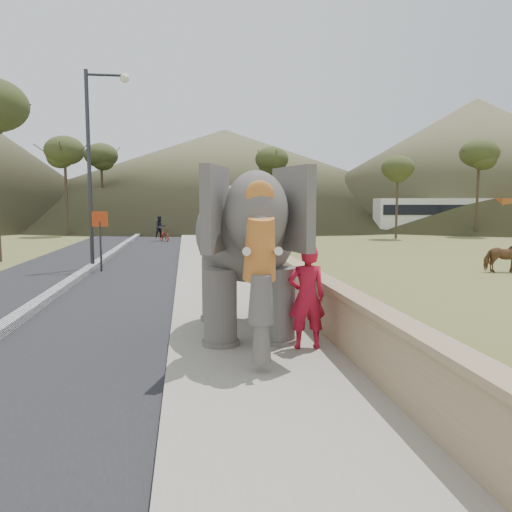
{
  "coord_description": "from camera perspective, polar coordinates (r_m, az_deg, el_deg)",
  "views": [
    {
      "loc": [
        -1.16,
        -8.95,
        2.75
      ],
      "look_at": [
        0.2,
        0.71,
        1.7
      ],
      "focal_mm": 35.0,
      "sensor_mm": 36.0,
      "label": 1
    }
  ],
  "objects": [
    {
      "name": "hill_far",
      "position": [
        79.3,
        -3.59,
        9.22
      ],
      "size": [
        80.0,
        80.0,
        14.0
      ],
      "primitive_type": "cone",
      "color": "brown",
      "rests_on": "ground"
    },
    {
      "name": "bus_white",
      "position": [
        48.19,
        19.93,
        4.36
      ],
      "size": [
        11.2,
        3.59,
        3.1
      ],
      "primitive_type": "cube",
      "rotation": [
        0.0,
        0.0,
        1.47
      ],
      "color": "silver",
      "rests_on": "ground"
    },
    {
      "name": "elephant_and_man",
      "position": [
        10.01,
        -1.21,
        0.17
      ],
      "size": [
        2.41,
        4.36,
        3.14
      ],
      "color": "#68635E",
      "rests_on": "ground"
    },
    {
      "name": "hill_right",
      "position": [
        71.58,
        23.66,
        9.85
      ],
      "size": [
        56.0,
        56.0,
        16.0
      ],
      "primitive_type": "cone",
      "color": "brown",
      "rests_on": "ground"
    },
    {
      "name": "trees",
      "position": [
        42.2,
        -0.38,
        7.9
      ],
      "size": [
        47.42,
        34.7,
        9.24
      ],
      "color": "#473828",
      "rests_on": "ground"
    },
    {
      "name": "walkway",
      "position": [
        19.17,
        -4.47,
        -1.89
      ],
      "size": [
        3.0,
        120.0,
        0.15
      ],
      "primitive_type": "cube",
      "color": "#9E9687",
      "rests_on": "ground"
    },
    {
      "name": "lamppost",
      "position": [
        21.55,
        -17.77,
        11.52
      ],
      "size": [
        1.76,
        0.36,
        8.0
      ],
      "color": "#2E2E33",
      "rests_on": "ground"
    },
    {
      "name": "parapet",
      "position": [
        19.28,
        0.42,
        -0.4
      ],
      "size": [
        0.3,
        120.0,
        1.1
      ],
      "primitive_type": "cube",
      "color": "tan",
      "rests_on": "ground"
    },
    {
      "name": "ground",
      "position": [
        9.43,
        -0.61,
        -10.8
      ],
      "size": [
        160.0,
        160.0,
        0.0
      ],
      "primitive_type": "plane",
      "color": "olive",
      "rests_on": "ground"
    },
    {
      "name": "distant_car",
      "position": [
        50.51,
        16.79,
        3.59
      ],
      "size": [
        4.24,
        1.74,
        1.44
      ],
      "primitive_type": "imported",
      "rotation": [
        0.0,
        0.0,
        1.58
      ],
      "color": "#B0B0B7",
      "rests_on": "ground"
    },
    {
      "name": "median",
      "position": [
        19.51,
        -19.29,
        -1.97
      ],
      "size": [
        0.35,
        120.0,
        0.22
      ],
      "primitive_type": "cube",
      "color": "black",
      "rests_on": "ground"
    },
    {
      "name": "cow",
      "position": [
        21.83,
        26.54,
        -0.07
      ],
      "size": [
        1.58,
        0.91,
        1.26
      ],
      "primitive_type": "imported",
      "rotation": [
        0.0,
        0.0,
        1.41
      ],
      "color": "brown",
      "rests_on": "ground"
    },
    {
      "name": "signboard",
      "position": [
        20.53,
        -17.38,
        2.78
      ],
      "size": [
        0.6,
        0.08,
        2.4
      ],
      "color": "#2D2D33",
      "rests_on": "ground"
    },
    {
      "name": "motorcyclist",
      "position": [
        35.83,
        -10.65,
        2.78
      ],
      "size": [
        1.34,
        1.79,
        1.81
      ],
      "color": "maroon",
      "rests_on": "ground"
    },
    {
      "name": "road",
      "position": [
        19.53,
        -19.28,
        -2.25
      ],
      "size": [
        7.0,
        120.0,
        0.03
      ],
      "primitive_type": "cube",
      "color": "black",
      "rests_on": "ground"
    }
  ]
}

